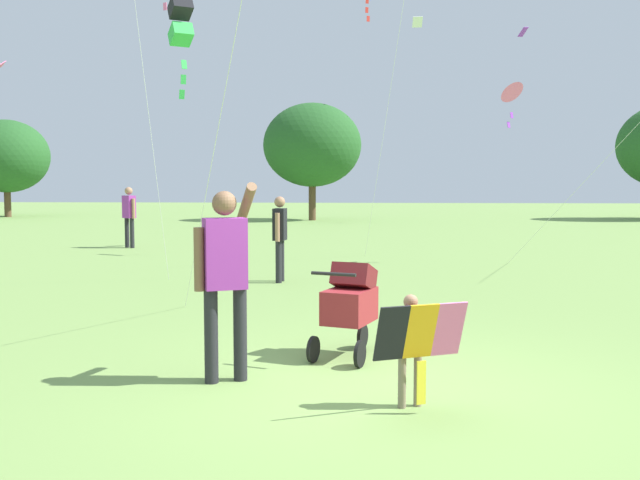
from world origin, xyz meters
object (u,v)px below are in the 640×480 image
Objects in this scene: kite_green_novelty at (513,94)px; person_sitting_far at (280,232)px; stroller at (350,301)px; child_with_butterfly_kite at (413,339)px; person_adult_flyer at (225,267)px; kite_adult_black at (181,23)px; person_red_shirt at (129,212)px.

person_sitting_far is at bearing -144.95° from kite_green_novelty.
person_sitting_far is (-1.48, 5.71, 0.35)m from stroller.
person_adult_flyer is (-1.72, 0.71, 0.50)m from child_with_butterfly_kite.
stroller is at bearing -110.83° from kite_green_novelty.
kite_adult_black is at bearing 131.56° from stroller.
child_with_butterfly_kite is 11.82m from kite_green_novelty.
person_adult_flyer is at bearing -70.21° from kite_adult_black.
stroller is 5.31m from kite_adult_black.
child_with_butterfly_kite is 0.23× the size of kite_green_novelty.
person_adult_flyer reaches higher than child_with_butterfly_kite.
person_red_shirt reaches higher than person_sitting_far.
kite_adult_black is at bearing 123.98° from child_with_butterfly_kite.
kite_adult_black is at bearing -133.99° from kite_green_novelty.
person_red_shirt is 8.58m from person_sitting_far.
kite_adult_black is 1.10× the size of kite_green_novelty.
kite_green_novelty is 2.58× the size of person_sitting_far.
child_with_butterfly_kite is 0.86× the size of stroller.
kite_green_novelty is 6.76m from person_sitting_far.
stroller is 0.69× the size of person_sitting_far.
person_adult_flyer reaches higher than person_red_shirt.
stroller is 0.24× the size of kite_adult_black.
child_with_butterfly_kite is 6.70m from kite_adult_black.
kite_green_novelty is 2.39× the size of person_red_shirt.
kite_green_novelty is at bearing 75.01° from child_with_butterfly_kite.
kite_adult_black reaches higher than person_red_shirt.
kite_adult_black is 8.76m from kite_green_novelty.
child_with_butterfly_kite is at bearing -22.34° from person_adult_flyer.
kite_green_novelty is at bearing -17.90° from person_red_shirt.
kite_adult_black reaches higher than child_with_butterfly_kite.
kite_adult_black is at bearing -66.69° from person_red_shirt.
kite_adult_black is at bearing -111.40° from person_sitting_far.
person_red_shirt is at bearing 118.23° from stroller.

